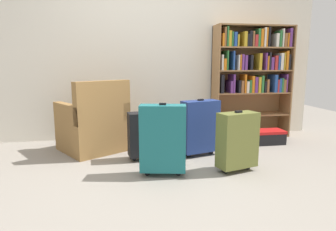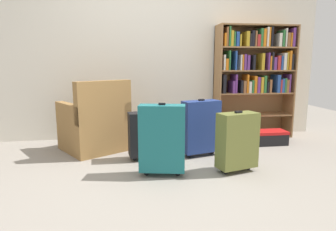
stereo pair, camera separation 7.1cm
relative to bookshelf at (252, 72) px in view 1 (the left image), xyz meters
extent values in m
plane|color=gray|center=(-1.58, -1.48, -0.97)|extent=(9.08, 9.08, 0.00)
cube|color=silver|center=(-1.58, 0.23, 0.33)|extent=(5.19, 0.10, 2.60)
cube|color=olive|center=(-0.58, -0.01, -0.15)|extent=(0.02, 0.34, 1.64)
cube|color=olive|center=(0.55, -0.01, -0.15)|extent=(0.02, 0.34, 1.64)
cube|color=olive|center=(-0.01, 0.15, -0.15)|extent=(1.15, 0.02, 1.64)
cube|color=olive|center=(-0.01, -0.01, -0.96)|extent=(1.11, 0.32, 0.02)
cube|color=olive|center=(-0.01, -0.01, -0.64)|extent=(1.11, 0.32, 0.02)
cube|color=olive|center=(-0.01, -0.01, -0.31)|extent=(1.11, 0.32, 0.02)
cube|color=olive|center=(-0.01, -0.01, 0.02)|extent=(1.11, 0.32, 0.02)
cube|color=olive|center=(-0.01, -0.01, 0.35)|extent=(1.11, 0.32, 0.02)
cube|color=olive|center=(-0.01, -0.01, 0.66)|extent=(1.11, 0.32, 0.02)
cube|color=black|center=(-0.51, -0.05, -0.16)|extent=(0.04, 0.23, 0.26)
cube|color=#66337F|center=(-0.37, -0.05, -0.21)|extent=(0.03, 0.24, 0.17)
cube|color=#66337F|center=(-0.34, -0.04, -0.16)|extent=(0.02, 0.26, 0.27)
cube|color=black|center=(-0.26, -0.06, -0.21)|extent=(0.03, 0.23, 0.18)
cube|color=brown|center=(-0.21, -0.07, -0.21)|extent=(0.04, 0.20, 0.18)
cube|color=orange|center=(-0.17, -0.06, -0.16)|extent=(0.02, 0.21, 0.27)
cube|color=silver|center=(-0.13, -0.04, -0.21)|extent=(0.04, 0.26, 0.17)
cube|color=#2D7238|center=(-0.09, -0.05, -0.20)|extent=(0.02, 0.24, 0.18)
cube|color=orange|center=(-0.05, -0.05, -0.18)|extent=(0.04, 0.23, 0.24)
cube|color=#66337F|center=(0.00, -0.06, -0.18)|extent=(0.04, 0.21, 0.23)
cube|color=gold|center=(0.05, -0.05, -0.18)|extent=(0.04, 0.24, 0.23)
cube|color=#2D7238|center=(0.10, -0.04, -0.17)|extent=(0.04, 0.25, 0.25)
cube|color=black|center=(0.14, -0.05, -0.22)|extent=(0.03, 0.24, 0.16)
cube|color=brown|center=(0.18, -0.06, -0.20)|extent=(0.03, 0.21, 0.19)
cube|color=#264C99|center=(0.30, -0.05, -0.17)|extent=(0.04, 0.24, 0.26)
cube|color=#B22D2D|center=(0.34, -0.05, -0.20)|extent=(0.02, 0.25, 0.19)
cube|color=#264C99|center=(0.37, -0.06, -0.20)|extent=(0.04, 0.21, 0.20)
cube|color=#2D7238|center=(0.41, -0.07, -0.19)|extent=(0.02, 0.20, 0.21)
cube|color=brown|center=(0.45, -0.05, -0.20)|extent=(0.04, 0.24, 0.19)
cube|color=#66337F|center=(0.48, -0.06, -0.16)|extent=(0.02, 0.22, 0.27)
cube|color=silver|center=(-0.53, -0.03, 0.14)|extent=(0.02, 0.27, 0.21)
cube|color=orange|center=(-0.49, -0.05, 0.11)|extent=(0.04, 0.24, 0.16)
cube|color=#2D7238|center=(-0.45, -0.03, 0.17)|extent=(0.02, 0.28, 0.27)
cube|color=#264C99|center=(-0.36, -0.05, 0.17)|extent=(0.02, 0.24, 0.27)
cube|color=silver|center=(-0.28, -0.03, 0.14)|extent=(0.02, 0.29, 0.21)
cube|color=orange|center=(-0.26, -0.06, 0.14)|extent=(0.02, 0.23, 0.22)
cube|color=#66337F|center=(-0.22, -0.04, 0.14)|extent=(0.03, 0.25, 0.22)
cube|color=#66337F|center=(-0.17, -0.04, 0.14)|extent=(0.04, 0.26, 0.21)
cube|color=black|center=(-0.09, -0.03, 0.14)|extent=(0.03, 0.27, 0.21)
cube|color=gold|center=(0.04, -0.03, 0.15)|extent=(0.04, 0.28, 0.24)
cube|color=#66337F|center=(0.13, -0.04, 0.15)|extent=(0.02, 0.25, 0.24)
cube|color=orange|center=(0.16, -0.07, 0.13)|extent=(0.02, 0.20, 0.20)
cube|color=black|center=(0.19, -0.03, 0.16)|extent=(0.03, 0.29, 0.25)
cube|color=#66337F|center=(0.23, -0.07, 0.12)|extent=(0.04, 0.19, 0.18)
cube|color=#B22D2D|center=(0.29, -0.07, 0.13)|extent=(0.04, 0.20, 0.20)
cube|color=#264C99|center=(0.33, -0.05, 0.13)|extent=(0.03, 0.23, 0.20)
cube|color=silver|center=(0.38, -0.05, 0.15)|extent=(0.04, 0.24, 0.24)
cube|color=gold|center=(0.42, -0.03, 0.16)|extent=(0.02, 0.27, 0.25)
cube|color=orange|center=(0.46, -0.05, 0.17)|extent=(0.03, 0.23, 0.27)
cube|color=black|center=(0.49, -0.06, 0.14)|extent=(0.03, 0.22, 0.22)
cube|color=orange|center=(-0.52, -0.04, 0.45)|extent=(0.03, 0.26, 0.18)
cube|color=brown|center=(-0.50, -0.06, 0.49)|extent=(0.02, 0.22, 0.26)
cube|color=#2D7238|center=(-0.46, -0.04, 0.50)|extent=(0.02, 0.25, 0.27)
cube|color=gold|center=(-0.43, -0.05, 0.47)|extent=(0.04, 0.24, 0.22)
cube|color=#2D7238|center=(-0.39, -0.06, 0.46)|extent=(0.02, 0.22, 0.20)
cube|color=#264C99|center=(-0.35, -0.06, 0.46)|extent=(0.04, 0.21, 0.20)
cube|color=gold|center=(-0.30, -0.06, 0.44)|extent=(0.02, 0.21, 0.16)
cube|color=gold|center=(-0.20, -0.06, 0.46)|extent=(0.04, 0.22, 0.21)
cube|color=black|center=(-0.16, -0.03, 0.45)|extent=(0.03, 0.28, 0.17)
cube|color=black|center=(-0.12, -0.03, 0.47)|extent=(0.04, 0.27, 0.22)
cube|color=brown|center=(-0.08, -0.07, 0.47)|extent=(0.02, 0.19, 0.21)
cube|color=#B22D2D|center=(-0.04, -0.06, 0.44)|extent=(0.04, 0.23, 0.16)
cube|color=#2D7238|center=(0.01, -0.07, 0.48)|extent=(0.03, 0.19, 0.25)
cube|color=orange|center=(0.05, -0.07, 0.48)|extent=(0.04, 0.21, 0.24)
cube|color=silver|center=(0.09, -0.05, 0.49)|extent=(0.03, 0.23, 0.27)
cube|color=orange|center=(0.12, -0.04, 0.49)|extent=(0.02, 0.25, 0.26)
cube|color=black|center=(0.16, -0.05, 0.50)|extent=(0.03, 0.24, 0.27)
cube|color=silver|center=(0.29, -0.05, 0.45)|extent=(0.04, 0.23, 0.19)
cube|color=#2D7238|center=(0.33, -0.07, 0.47)|extent=(0.03, 0.20, 0.23)
cube|color=silver|center=(0.37, -0.05, 0.49)|extent=(0.02, 0.24, 0.25)
cube|color=brown|center=(0.41, -0.05, 0.46)|extent=(0.04, 0.23, 0.19)
cube|color=orange|center=(0.45, -0.07, 0.46)|extent=(0.02, 0.19, 0.19)
cube|color=#66337F|center=(0.49, -0.04, 0.49)|extent=(0.04, 0.26, 0.26)
cube|color=olive|center=(-2.32, -0.38, -0.77)|extent=(0.97, 0.97, 0.40)
cube|color=tan|center=(-2.32, -0.38, -0.53)|extent=(0.73, 0.76, 0.08)
cube|color=olive|center=(-2.16, -0.63, -0.32)|extent=(0.66, 0.48, 0.50)
cube|color=olive|center=(-2.07, -0.22, -0.46)|extent=(0.46, 0.64, 0.22)
cube|color=olive|center=(-2.57, -0.54, -0.46)|extent=(0.46, 0.64, 0.22)
cylinder|color=red|center=(-1.80, -0.49, -0.93)|extent=(0.08, 0.08, 0.10)
torus|color=red|center=(-1.75, -0.49, -0.92)|extent=(0.06, 0.01, 0.06)
cube|color=black|center=(0.02, -0.47, -0.89)|extent=(0.49, 0.25, 0.17)
cube|color=red|center=(0.02, -0.47, -0.80)|extent=(0.50, 0.26, 0.04)
cube|color=brown|center=(-0.79, -1.41, -0.64)|extent=(0.44, 0.30, 0.56)
cube|color=black|center=(-0.79, -1.41, -0.35)|extent=(0.08, 0.06, 0.02)
cylinder|color=black|center=(-0.93, -1.45, -0.95)|extent=(0.06, 0.06, 0.05)
cylinder|color=black|center=(-0.66, -1.37, -0.95)|extent=(0.06, 0.06, 0.05)
cube|color=#19666B|center=(-1.56, -1.40, -0.60)|extent=(0.47, 0.27, 0.66)
cube|color=black|center=(-1.56, -1.40, -0.26)|extent=(0.07, 0.05, 0.02)
cylinder|color=black|center=(-1.71, -1.37, -0.95)|extent=(0.06, 0.06, 0.05)
cylinder|color=black|center=(-1.41, -1.43, -0.95)|extent=(0.06, 0.06, 0.05)
cube|color=black|center=(-1.69, -0.88, -0.67)|extent=(0.41, 0.24, 0.50)
cube|color=black|center=(-1.69, -0.88, -0.41)|extent=(0.08, 0.05, 0.02)
cylinder|color=black|center=(-1.82, -0.90, -0.95)|extent=(0.06, 0.06, 0.05)
cylinder|color=black|center=(-1.55, -0.87, -0.95)|extent=(0.06, 0.06, 0.05)
cube|color=navy|center=(-1.02, -0.83, -0.62)|extent=(0.48, 0.30, 0.62)
cube|color=black|center=(-1.02, -0.83, -0.30)|extent=(0.07, 0.05, 0.02)
cylinder|color=black|center=(-1.18, -0.87, -0.95)|extent=(0.06, 0.06, 0.05)
cylinder|color=black|center=(-0.87, -0.79, -0.95)|extent=(0.06, 0.06, 0.05)
camera|label=1|loc=(-1.97, -4.16, 0.13)|focal=31.49mm
camera|label=2|loc=(-1.90, -4.17, 0.13)|focal=31.49mm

